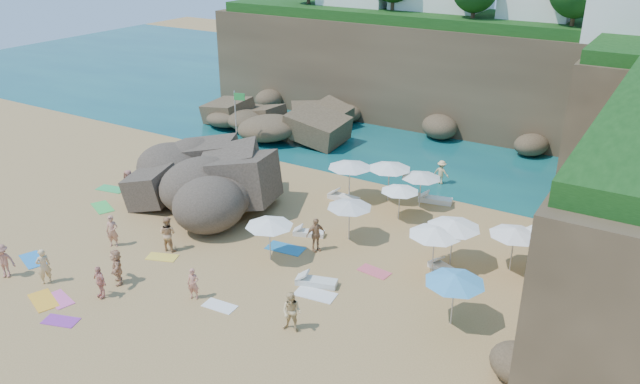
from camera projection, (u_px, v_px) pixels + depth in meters
The scene contains 48 objects.
ground at pixel (258, 238), 32.97m from camera, with size 120.00×120.00×0.00m, color tan.
seawater at pixel (456, 106), 56.43m from camera, with size 120.00×120.00×0.00m, color #0C4751.
cliff_back at pixel (463, 76), 49.96m from camera, with size 44.00×8.00×8.00m, color brown.
rock_promontory at pixel (267, 127), 50.74m from camera, with size 12.00×7.00×2.00m, color brown, non-canonical shape.
marina_masts at pixel (303, 54), 63.11m from camera, with size 3.10×0.10×6.00m.
rock_outcrop at pixel (195, 196), 38.02m from camera, with size 9.04×6.78×3.61m, color brown, non-canonical shape.
flag_pole at pixel (237, 114), 44.10m from camera, with size 0.87×0.28×4.50m.
parasol_0 at pixel (350, 164), 36.62m from camera, with size 2.61×2.61×2.47m.
parasol_1 at pixel (389, 166), 36.49m from camera, with size 2.59×2.59×2.45m.
parasol_2 at pixel (400, 189), 34.32m from camera, with size 2.15×2.15×2.03m.
parasol_3 at pixel (515, 232), 29.13m from camera, with size 2.40×2.40×2.27m.
parasol_4 at pixel (435, 231), 28.94m from camera, with size 2.51×2.51×2.38m.
parasol_5 at pixel (350, 204), 32.01m from camera, with size 2.36×2.36×2.23m.
parasol_7 at pixel (421, 175), 35.76m from camera, with size 2.32×2.32×2.20m.
parasol_8 at pixel (551, 231), 29.07m from camera, with size 2.45×2.45×2.32m.
parasol_9 at pixel (269, 223), 30.06m from camera, with size 2.36×2.36×2.23m.
parasol_10 at pixel (455, 279), 25.12m from camera, with size 2.50×2.50×2.37m.
parasol_11 at pixel (454, 224), 29.47m from camera, with size 2.60×2.60×2.46m.
lounger_0 at pixel (344, 198), 37.36m from camera, with size 1.94×0.65×0.30m, color white.
lounger_1 at pixel (441, 234), 33.16m from camera, with size 1.61×0.54×0.25m, color silver.
lounger_2 at pixel (435, 200), 37.08m from camera, with size 1.97×0.66×0.31m, color white.
lounger_3 at pixel (309, 233), 33.21m from camera, with size 1.65×0.55×0.26m, color silver.
lounger_4 at pixel (446, 270), 29.68m from camera, with size 1.86×0.62×0.29m, color silver.
lounger_5 at pixel (316, 282), 28.68m from camera, with size 1.91×0.64×0.30m, color silver.
towel_0 at pixel (33, 260), 30.84m from camera, with size 1.76×0.88×0.03m, color #257CCA.
towel_1 at pixel (59, 299), 27.62m from camera, with size 1.57×0.78×0.03m, color #EA5BA5.
towel_2 at pixel (43, 300), 27.54m from camera, with size 1.79×0.89×0.03m, color #F9A827.
towel_3 at pixel (111, 189), 38.95m from camera, with size 1.82×0.91×0.03m, color green.
towel_4 at pixel (162, 257), 31.08m from camera, with size 1.51×0.76×0.03m, color yellow.
towel_5 at pixel (220, 306), 27.14m from camera, with size 1.48×0.74×0.03m, color white.
towel_6 at pixel (61, 321), 26.14m from camera, with size 1.48×0.74×0.03m, color purple.
towel_8 at pixel (285, 248), 31.91m from camera, with size 1.95×0.97×0.03m, color #2177B4.
towel_9 at pixel (374, 272), 29.81m from camera, with size 1.55×0.77×0.03m, color #DB5566.
towel_11 at pixel (103, 207), 36.48m from camera, with size 1.79×0.90×0.03m, color green.
towel_13 at pixel (315, 294), 27.99m from camera, with size 1.86×0.93×0.03m, color silver.
person_stand_0 at pixel (112, 231), 31.84m from camera, with size 0.62×0.41×1.71m, color tan.
person_stand_1 at pixel (168, 234), 31.44m from camera, with size 0.90×0.70×1.85m, color tan.
person_stand_2 at pixel (441, 172), 39.47m from camera, with size 1.01×0.42×1.56m, color #EECA87.
person_stand_3 at pixel (316, 235), 31.37m from camera, with size 1.06×0.44×1.81m, color #A87B54.
person_stand_4 at pixel (533, 276), 27.77m from camera, with size 0.85×0.46×1.73m, color tan.
person_stand_5 at pixel (220, 157), 41.69m from camera, with size 1.67×0.48×1.80m, color tan.
person_stand_6 at pixel (44, 266), 28.57m from camera, with size 0.64×0.42×1.75m, color #DDB77D.
person_lie_0 at pixel (6, 273), 29.28m from camera, with size 1.09×1.68×0.45m, color #BB735D.
person_lie_1 at pixel (102, 293), 27.74m from camera, with size 0.90×1.53×0.37m, color #E89883.
person_lie_2 at pixel (131, 196), 37.36m from camera, with size 0.92×1.87×0.50m, color #A46252.
person_lie_3 at pixel (119, 279), 28.79m from camera, with size 1.58×1.71×0.46m, color tan.
person_lie_4 at pixel (194, 295), 27.65m from camera, with size 0.53×1.45×0.35m, color tan.
person_lie_5 at pixel (292, 324), 25.40m from camera, with size 0.85×1.75×0.66m, color #DCBB7D.
Camera 1 is at (18.03, -23.25, 15.44)m, focal length 35.00 mm.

